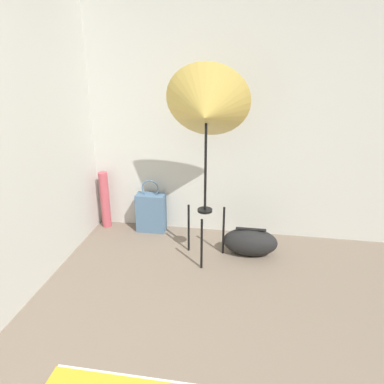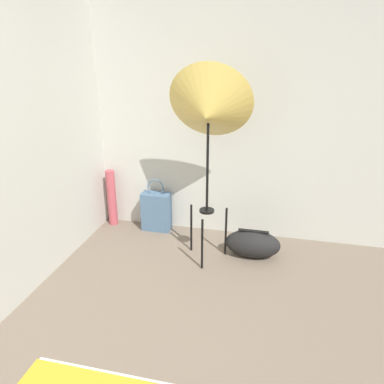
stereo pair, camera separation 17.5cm
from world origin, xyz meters
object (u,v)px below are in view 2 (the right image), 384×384
photo_umbrella (208,111)px  tote_bag (156,211)px  paper_roll (112,198)px  duffel_bag (253,244)px

photo_umbrella → tote_bag: bearing=144.6°
tote_bag → paper_roll: 0.50m
tote_bag → duffel_bag: bearing=-17.5°
photo_umbrella → duffel_bag: bearing=15.8°
photo_umbrella → tote_bag: size_ratio=3.06×
duffel_bag → paper_roll: (-1.50, 0.33, 0.17)m
paper_roll → tote_bag: bearing=-1.9°
photo_umbrella → duffel_bag: 1.26m
duffel_bag → paper_roll: 1.55m
photo_umbrella → duffel_bag: size_ratio=3.43×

